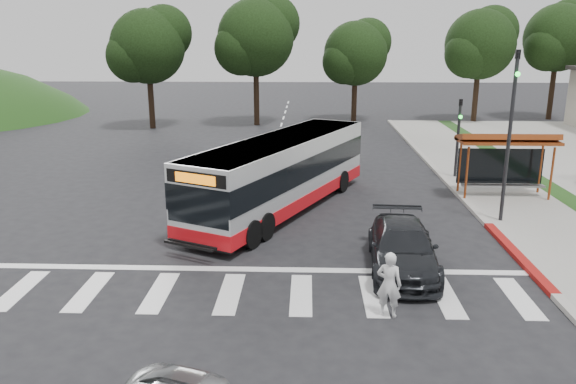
{
  "coord_description": "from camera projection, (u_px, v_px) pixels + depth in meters",
  "views": [
    {
      "loc": [
        2.13,
        -19.3,
        6.96
      ],
      "look_at": [
        1.46,
        -0.08,
        1.6
      ],
      "focal_mm": 35.0,
      "sensor_mm": 36.0,
      "label": 1
    }
  ],
  "objects": [
    {
      "name": "tree_north_a",
      "position": [
        257.0,
        36.0,
        43.83
      ],
      "size": [
        6.6,
        6.15,
        10.17
      ],
      "color": "black",
      "rests_on": "ground"
    },
    {
      "name": "tree_ne_b",
      "position": [
        559.0,
        36.0,
        46.83
      ],
      "size": [
        6.16,
        5.74,
        10.02
      ],
      "color": "black",
      "rests_on": "ground"
    },
    {
      "name": "crosswalk_ladder",
      "position": [
        230.0,
        293.0,
        15.71
      ],
      "size": [
        18.0,
        2.6,
        0.01
      ],
      "primitive_type": "cube",
      "color": "silver",
      "rests_on": "ground"
    },
    {
      "name": "sidewalk_east",
      "position": [
        486.0,
        180.0,
        27.84
      ],
      "size": [
        4.0,
        40.0,
        0.12
      ],
      "primitive_type": "cube",
      "color": "gray",
      "rests_on": "ground"
    },
    {
      "name": "pedestrian",
      "position": [
        389.0,
        284.0,
        14.24
      ],
      "size": [
        0.74,
        0.6,
        1.75
      ],
      "primitive_type": "imported",
      "rotation": [
        0.0,
        0.0,
        2.82
      ],
      "color": "silver",
      "rests_on": "ground"
    },
    {
      "name": "traffic_signal_ne_tall",
      "position": [
        511.0,
        123.0,
        20.6
      ],
      "size": [
        0.18,
        0.37,
        6.5
      ],
      "color": "black",
      "rests_on": "ground"
    },
    {
      "name": "curb_east_red",
      "position": [
        517.0,
        255.0,
        18.27
      ],
      "size": [
        0.32,
        6.0,
        0.15
      ],
      "primitive_type": "cube",
      "color": "maroon",
      "rests_on": "ground"
    },
    {
      "name": "transit_bus",
      "position": [
        282.0,
        175.0,
        22.94
      ],
      "size": [
        7.21,
        11.49,
        2.98
      ],
      "primitive_type": null,
      "rotation": [
        0.0,
        0.0,
        -0.44
      ],
      "color": "silver",
      "rests_on": "ground"
    },
    {
      "name": "tree_north_c",
      "position": [
        149.0,
        45.0,
        42.34
      ],
      "size": [
        6.16,
        5.74,
        9.3
      ],
      "color": "black",
      "rests_on": "ground"
    },
    {
      "name": "curb_east",
      "position": [
        445.0,
        179.0,
        27.9
      ],
      "size": [
        0.3,
        40.0,
        0.15
      ],
      "primitive_type": "cube",
      "color": "#9E9991",
      "rests_on": "ground"
    },
    {
      "name": "traffic_signal_ne_short",
      "position": [
        459.0,
        130.0,
        27.71
      ],
      "size": [
        0.18,
        0.37,
        4.0
      ],
      "color": "black",
      "rests_on": "ground"
    },
    {
      "name": "tree_ne_a",
      "position": [
        481.0,
        43.0,
        45.28
      ],
      "size": [
        6.16,
        5.74,
        9.3
      ],
      "color": "black",
      "rests_on": "parking_lot"
    },
    {
      "name": "bus_shelter",
      "position": [
        506.0,
        146.0,
        24.44
      ],
      "size": [
        4.2,
        1.6,
        2.86
      ],
      "color": "brown",
      "rests_on": "sidewalk_east"
    },
    {
      "name": "tree_north_b",
      "position": [
        356.0,
        52.0,
        45.81
      ],
      "size": [
        5.72,
        5.33,
        8.43
      ],
      "color": "black",
      "rests_on": "ground"
    },
    {
      "name": "ground",
      "position": [
        248.0,
        233.0,
        20.53
      ],
      "size": [
        140.0,
        140.0,
        0.0
      ],
      "primitive_type": "plane",
      "color": "black",
      "rests_on": "ground"
    },
    {
      "name": "dark_sedan",
      "position": [
        403.0,
        248.0,
        17.17
      ],
      "size": [
        2.29,
        4.98,
        1.41
      ],
      "primitive_type": "imported",
      "rotation": [
        0.0,
        0.0,
        -0.06
      ],
      "color": "black",
      "rests_on": "ground"
    }
  ]
}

